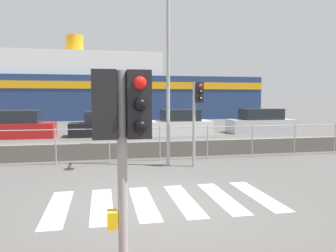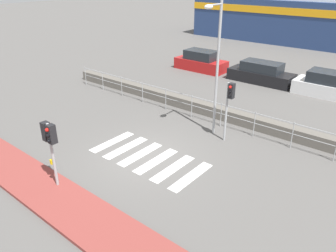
# 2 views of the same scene
# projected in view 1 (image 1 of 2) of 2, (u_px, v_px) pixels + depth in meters

# --- Properties ---
(ground_plane) EXTENTS (160.00, 160.00, 0.00)m
(ground_plane) POSITION_uv_depth(u_px,v_px,m) (156.00, 202.00, 7.22)
(ground_plane) COLOR #565451
(crosswalk) EXTENTS (4.95, 2.40, 0.01)m
(crosswalk) POSITION_uv_depth(u_px,v_px,m) (164.00, 201.00, 7.25)
(crosswalk) COLOR silver
(crosswalk) RESTS_ON ground_plane
(seawall) EXTENTS (22.12, 0.55, 0.62)m
(seawall) POSITION_uv_depth(u_px,v_px,m) (133.00, 149.00, 12.59)
(seawall) COLOR #605B54
(seawall) RESTS_ON ground_plane
(harbor_fence) EXTENTS (19.95, 0.04, 1.27)m
(harbor_fence) POSITION_uv_depth(u_px,v_px,m) (135.00, 139.00, 11.69)
(harbor_fence) COLOR #9EA0A3
(harbor_fence) RESTS_ON ground_plane
(traffic_light_near) EXTENTS (0.58, 0.41, 2.57)m
(traffic_light_near) POSITION_uv_depth(u_px,v_px,m) (122.00, 127.00, 3.29)
(traffic_light_near) COLOR #9EA0A3
(traffic_light_near) RESTS_ON ground_plane
(traffic_light_far) EXTENTS (0.34, 0.32, 2.81)m
(traffic_light_far) POSITION_uv_depth(u_px,v_px,m) (197.00, 105.00, 10.78)
(traffic_light_far) COLOR #9EA0A3
(traffic_light_far) RESTS_ON ground_plane
(streetlamp) EXTENTS (0.32, 1.24, 6.10)m
(streetlamp) POSITION_uv_depth(u_px,v_px,m) (170.00, 51.00, 10.56)
(streetlamp) COLOR #9EA0A3
(streetlamp) RESTS_ON ground_plane
(ferry_boat) EXTENTS (32.02, 6.57, 8.82)m
(ferry_boat) POSITION_uv_depth(u_px,v_px,m) (105.00, 91.00, 35.64)
(ferry_boat) COLOR navy
(ferry_boat) RESTS_ON ground_plane
(parked_car_red) EXTENTS (4.14, 1.73, 1.58)m
(parked_car_red) POSITION_uv_depth(u_px,v_px,m) (17.00, 126.00, 18.61)
(parked_car_red) COLOR #B21919
(parked_car_red) RESTS_ON ground_plane
(parked_car_black) EXTENTS (4.57, 1.70, 1.47)m
(parked_car_black) POSITION_uv_depth(u_px,v_px,m) (109.00, 125.00, 19.64)
(parked_car_black) COLOR black
(parked_car_black) RESTS_ON ground_plane
(parked_car_white) EXTENTS (3.84, 1.81, 1.55)m
(parked_car_white) POSITION_uv_depth(u_px,v_px,m) (180.00, 124.00, 20.51)
(parked_car_white) COLOR silver
(parked_car_white) RESTS_ON ground_plane
(parked_car_silver) EXTENTS (4.31, 1.71, 1.57)m
(parked_car_silver) POSITION_uv_depth(u_px,v_px,m) (261.00, 122.00, 21.59)
(parked_car_silver) COLOR #BCBCC1
(parked_car_silver) RESTS_ON ground_plane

